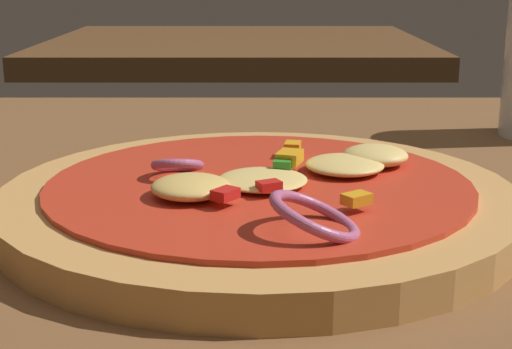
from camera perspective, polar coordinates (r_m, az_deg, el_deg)
The scene contains 3 objects.
dining_table at distance 0.41m, azimuth -7.30°, elevation -7.02°, with size 1.10×0.85×0.04m.
pizza at distance 0.43m, azimuth 0.14°, elevation -1.88°, with size 0.29×0.29×0.04m.
background_table at distance 1.47m, azimuth -1.70°, elevation 9.31°, with size 0.69×0.60×0.04m.
Camera 1 is at (0.05, -0.38, 0.18)m, focal length 53.87 mm.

